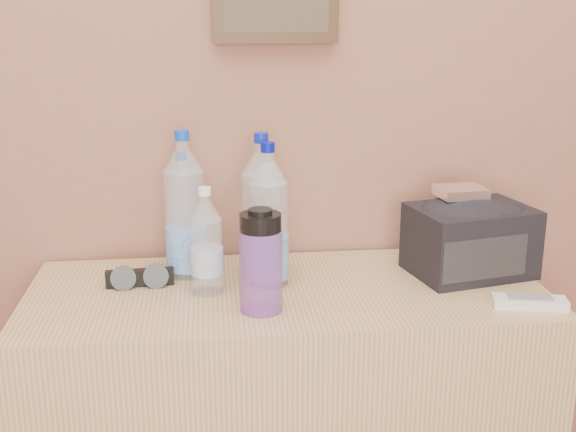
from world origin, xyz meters
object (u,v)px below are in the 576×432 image
object	(u,v)px
sunglasses	(140,278)
pet_large_d	(268,222)
pet_large_c	(262,214)
toiletry_bag	(470,236)
foil_packet	(461,192)
dresser	(287,429)
nalgene_bottle	(261,261)
pet_large_a	(185,212)
ac_remote	(530,302)
pet_small	(206,247)
pet_large_b	(184,219)

from	to	relation	value
sunglasses	pet_large_d	bearing A→B (deg)	-5.91
pet_large_c	toiletry_bag	distance (m)	0.50
sunglasses	foil_packet	distance (m)	0.78
dresser	pet_large_d	distance (m)	0.52
nalgene_bottle	toiletry_bag	size ratio (longest dim) A/B	0.81
pet_large_a	ac_remote	size ratio (longest dim) A/B	2.25
sunglasses	ac_remote	distance (m)	0.87
pet_small	sunglasses	world-z (taller)	pet_small
pet_large_d	pet_small	size ratio (longest dim) A/B	1.36
pet_large_b	ac_remote	bearing A→B (deg)	-22.97
ac_remote	toiletry_bag	xyz separation A→B (m)	(-0.06, 0.22, 0.08)
foil_packet	pet_large_d	bearing A→B (deg)	-175.59
pet_small	toiletry_bag	distance (m)	0.63
dresser	pet_large_b	distance (m)	0.57
pet_large_d	foil_packet	distance (m)	0.47
pet_large_a	pet_small	distance (m)	0.14
pet_large_a	pet_large_c	distance (m)	0.18
pet_large_a	sunglasses	size ratio (longest dim) A/B	2.25
toiletry_bag	dresser	bearing A→B (deg)	174.35
pet_large_b	pet_large_c	distance (m)	0.20
ac_remote	foil_packet	distance (m)	0.31
foil_packet	toiletry_bag	bearing A→B (deg)	-44.55
pet_large_a	foil_packet	bearing A→B (deg)	-3.79
pet_small	sunglasses	bearing A→B (deg)	160.68
dresser	ac_remote	distance (m)	0.65
pet_large_c	ac_remote	xyz separation A→B (m)	(0.56, -0.25, -0.14)
pet_large_a	nalgene_bottle	xyz separation A→B (m)	(0.16, -0.23, -0.04)
pet_large_d	sunglasses	xyz separation A→B (m)	(-0.30, 0.01, -0.13)
ac_remote	pet_large_b	bearing A→B (deg)	169.55
pet_small	sunglasses	size ratio (longest dim) A/B	1.57
pet_large_d	pet_small	bearing A→B (deg)	-163.90
sunglasses	ac_remote	size ratio (longest dim) A/B	1.00
nalgene_bottle	foil_packet	xyz separation A→B (m)	(0.49, 0.19, 0.09)
pet_large_b	toiletry_bag	world-z (taller)	pet_large_b
pet_large_c	ac_remote	distance (m)	0.63
nalgene_bottle	ac_remote	bearing A→B (deg)	-4.77
pet_large_b	ac_remote	size ratio (longest dim) A/B	1.90
nalgene_bottle	sunglasses	xyz separation A→B (m)	(-0.27, 0.17, -0.09)
nalgene_bottle	toiletry_bag	bearing A→B (deg)	18.09
pet_large_b	foil_packet	xyz separation A→B (m)	(0.66, -0.08, 0.07)
pet_large_c	pet_large_b	bearing A→B (deg)	161.36
ac_remote	dresser	bearing A→B (deg)	174.69
dresser	nalgene_bottle	world-z (taller)	nalgene_bottle
pet_large_b	ac_remote	distance (m)	0.81
nalgene_bottle	ac_remote	distance (m)	0.59
dresser	pet_large_b	size ratio (longest dim) A/B	4.01
pet_large_d	pet_large_c	bearing A→B (deg)	102.67
dresser	pet_large_b	bearing A→B (deg)	147.14
pet_large_b	nalgene_bottle	world-z (taller)	pet_large_b
dresser	pet_small	world-z (taller)	pet_small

